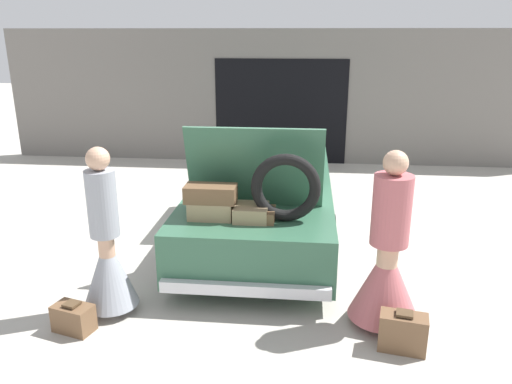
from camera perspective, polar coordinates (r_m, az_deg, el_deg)
ground_plane at (r=7.35m, az=1.04°, el=-3.95°), size 40.00×40.00×0.00m
garage_wall_back at (r=10.81m, az=2.88°, el=10.71°), size 12.00×0.14×2.80m
car at (r=7.14m, az=1.06°, el=0.40°), size 1.85×4.82×1.75m
person_left at (r=5.18m, az=-16.63°, el=-6.94°), size 0.55×0.55×1.71m
person_right at (r=4.92m, az=14.70°, el=-8.16°), size 0.68×0.68×1.73m
suitcase_beside_left_person at (r=5.18m, az=-20.14°, el=-13.36°), size 0.42×0.31×0.30m
suitcase_beside_right_person at (r=4.79m, az=16.43°, el=-15.12°), size 0.45×0.28×0.38m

